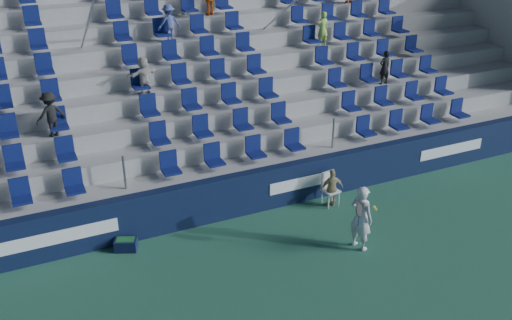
{
  "coord_description": "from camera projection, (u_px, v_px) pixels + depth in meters",
  "views": [
    {
      "loc": [
        -5.31,
        -9.12,
        7.93
      ],
      "look_at": [
        0.2,
        2.8,
        1.7
      ],
      "focal_mm": 40.0,
      "sensor_mm": 36.0,
      "label": 1
    }
  ],
  "objects": [
    {
      "name": "ground",
      "position": [
        300.0,
        277.0,
        12.89
      ],
      "size": [
        70.0,
        70.0,
        0.0
      ],
      "primitive_type": "plane",
      "color": "#2A6248",
      "rests_on": "ground"
    },
    {
      "name": "sponsor_wall",
      "position": [
        244.0,
        193.0,
        15.22
      ],
      "size": [
        24.0,
        0.32,
        1.2
      ],
      "color": "#0F1938",
      "rests_on": "ground"
    },
    {
      "name": "grandstand",
      "position": [
        181.0,
        85.0,
        18.73
      ],
      "size": [
        24.0,
        8.17,
        6.63
      ],
      "color": "#A6A6A1",
      "rests_on": "ground"
    },
    {
      "name": "tennis_player",
      "position": [
        361.0,
        218.0,
        13.63
      ],
      "size": [
        0.69,
        0.71,
        1.68
      ],
      "color": "silver",
      "rests_on": "ground"
    },
    {
      "name": "line_judge_chair",
      "position": [
        329.0,
        186.0,
        15.72
      ],
      "size": [
        0.48,
        0.49,
        0.96
      ],
      "color": "white",
      "rests_on": "ground"
    },
    {
      "name": "line_judge",
      "position": [
        332.0,
        188.0,
        15.6
      ],
      "size": [
        0.68,
        0.39,
        1.1
      ],
      "primitive_type": "imported",
      "rotation": [
        0.0,
        0.0,
        2.95
      ],
      "color": "tan",
      "rests_on": "ground"
    },
    {
      "name": "ball_bin",
      "position": [
        126.0,
        244.0,
        13.82
      ],
      "size": [
        0.62,
        0.53,
        0.3
      ],
      "color": "#0E1534",
      "rests_on": "ground"
    }
  ]
}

